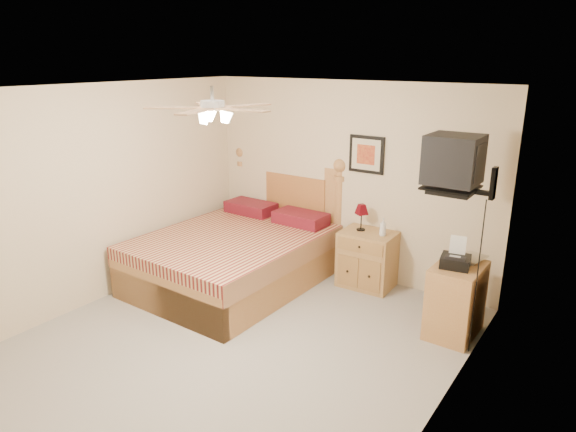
{
  "coord_description": "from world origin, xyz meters",
  "views": [
    {
      "loc": [
        3.01,
        -3.45,
        2.78
      ],
      "look_at": [
        0.01,
        0.9,
        1.12
      ],
      "focal_mm": 32.0,
      "sensor_mm": 36.0,
      "label": 1
    }
  ],
  "objects": [
    {
      "name": "nightstand",
      "position": [
        0.46,
        2.0,
        0.35
      ],
      "size": [
        0.67,
        0.51,
        0.71
      ],
      "primitive_type": "cube",
      "rotation": [
        0.0,
        0.0,
        0.03
      ],
      "color": "#9E6C3F",
      "rests_on": "ground"
    },
    {
      "name": "wall_left",
      "position": [
        -2.0,
        0.0,
        1.25
      ],
      "size": [
        0.04,
        4.5,
        2.5
      ],
      "primitive_type": "cube",
      "color": "beige",
      "rests_on": "ground"
    },
    {
      "name": "wall_tv",
      "position": [
        1.75,
        1.34,
        1.81
      ],
      "size": [
        0.56,
        0.46,
        0.58
      ],
      "primitive_type": null,
      "color": "black",
      "rests_on": "wall_right"
    },
    {
      "name": "table_lamp",
      "position": [
        0.34,
        2.02,
        0.88
      ],
      "size": [
        0.21,
        0.21,
        0.33
      ],
      "primitive_type": null,
      "rotation": [
        0.0,
        0.0,
        0.18
      ],
      "color": "#4E050D",
      "rests_on": "nightstand"
    },
    {
      "name": "framed_picture",
      "position": [
        0.27,
        2.23,
        1.62
      ],
      "size": [
        0.46,
        0.04,
        0.46
      ],
      "primitive_type": "cube",
      "color": "black",
      "rests_on": "wall_back"
    },
    {
      "name": "magazine_upper",
      "position": [
        1.69,
        1.66,
        0.8
      ],
      "size": [
        0.27,
        0.33,
        0.02
      ],
      "primitive_type": "imported",
      "rotation": [
        0.0,
        0.0,
        -0.19
      ],
      "color": "#9E927A",
      "rests_on": "magazine_lower"
    },
    {
      "name": "bed",
      "position": [
        -0.97,
        1.12,
        0.77
      ],
      "size": [
        1.85,
        2.4,
        1.53
      ],
      "primitive_type": null,
      "rotation": [
        0.0,
        0.0,
        -0.02
      ],
      "color": "#AF703E",
      "rests_on": "ground"
    },
    {
      "name": "fax_machine",
      "position": [
        1.7,
        1.4,
        0.91
      ],
      "size": [
        0.33,
        0.34,
        0.3
      ],
      "primitive_type": null,
      "rotation": [
        0.0,
        0.0,
        0.18
      ],
      "color": "black",
      "rests_on": "dresser"
    },
    {
      "name": "ceiling",
      "position": [
        0.0,
        0.0,
        2.5
      ],
      "size": [
        4.0,
        4.5,
        0.04
      ],
      "primitive_type": "cube",
      "color": "white",
      "rests_on": "ground"
    },
    {
      "name": "lotion_bottle",
      "position": [
        0.65,
        1.98,
        0.82
      ],
      "size": [
        0.11,
        0.11,
        0.22
      ],
      "primitive_type": "imported",
      "rotation": [
        0.0,
        0.0,
        0.35
      ],
      "color": "silver",
      "rests_on": "nightstand"
    },
    {
      "name": "dresser",
      "position": [
        1.73,
        1.45,
        0.38
      ],
      "size": [
        0.46,
        0.66,
        0.76
      ],
      "primitive_type": "cube",
      "rotation": [
        0.0,
        0.0,
        -0.02
      ],
      "color": "#AC6B3A",
      "rests_on": "ground"
    },
    {
      "name": "magazine_lower",
      "position": [
        1.66,
        1.66,
        0.78
      ],
      "size": [
        0.25,
        0.31,
        0.03
      ],
      "primitive_type": "imported",
      "rotation": [
        0.0,
        0.0,
        -0.13
      ],
      "color": "#BAA994",
      "rests_on": "dresser"
    },
    {
      "name": "ceiling_fan",
      "position": [
        0.0,
        -0.2,
        2.36
      ],
      "size": [
        1.14,
        1.14,
        0.28
      ],
      "primitive_type": null,
      "color": "silver",
      "rests_on": "ceiling"
    },
    {
      "name": "floor",
      "position": [
        0.0,
        0.0,
        0.0
      ],
      "size": [
        4.5,
        4.5,
        0.0
      ],
      "primitive_type": "plane",
      "color": "gray",
      "rests_on": "ground"
    },
    {
      "name": "wall_back",
      "position": [
        0.0,
        2.25,
        1.25
      ],
      "size": [
        4.0,
        0.04,
        2.5
      ],
      "primitive_type": "cube",
      "color": "beige",
      "rests_on": "ground"
    },
    {
      "name": "wall_right",
      "position": [
        2.0,
        0.0,
        1.25
      ],
      "size": [
        0.04,
        4.5,
        2.5
      ],
      "primitive_type": "cube",
      "color": "beige",
      "rests_on": "ground"
    }
  ]
}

